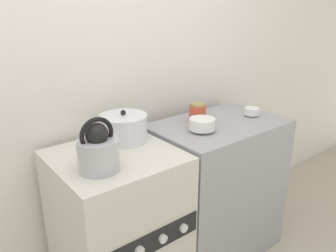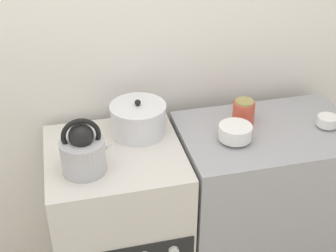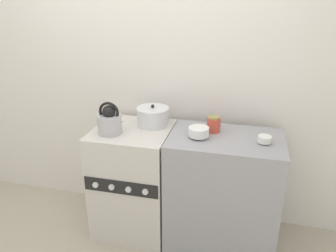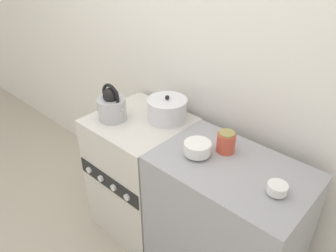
{
  "view_description": "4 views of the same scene",
  "coord_description": "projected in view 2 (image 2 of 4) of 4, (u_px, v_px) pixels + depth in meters",
  "views": [
    {
      "loc": [
        -0.7,
        -1.02,
        1.57
      ],
      "look_at": [
        0.34,
        0.29,
        0.98
      ],
      "focal_mm": 35.0,
      "sensor_mm": 36.0,
      "label": 1
    },
    {
      "loc": [
        -0.17,
        -1.39,
        2.06
      ],
      "look_at": [
        0.25,
        0.32,
        0.98
      ],
      "focal_mm": 50.0,
      "sensor_mm": 36.0,
      "label": 2
    },
    {
      "loc": [
        0.82,
        -1.91,
        1.89
      ],
      "look_at": [
        0.29,
        0.29,
        0.96
      ],
      "focal_mm": 35.0,
      "sensor_mm": 36.0,
      "label": 3
    },
    {
      "loc": [
        1.38,
        -0.93,
        1.97
      ],
      "look_at": [
        0.25,
        0.3,
        0.95
      ],
      "focal_mm": 35.0,
      "sensor_mm": 36.0,
      "label": 4
    }
  ],
  "objects": [
    {
      "name": "cooking_pot",
      "position": [
        138.0,
        119.0,
        2.12
      ],
      "size": [
        0.26,
        0.26,
        0.17
      ],
      "color": "silver",
      "rests_on": "stove"
    },
    {
      "name": "storage_jar",
      "position": [
        244.0,
        112.0,
        2.17
      ],
      "size": [
        0.1,
        0.1,
        0.12
      ],
      "color": "#CC4C38",
      "rests_on": "counter"
    },
    {
      "name": "kettle",
      "position": [
        83.0,
        151.0,
        1.86
      ],
      "size": [
        0.22,
        0.18,
        0.24
      ],
      "color": "#B2B2B7",
      "rests_on": "stove"
    },
    {
      "name": "counter",
      "position": [
        260.0,
        206.0,
        2.39
      ],
      "size": [
        0.82,
        0.54,
        0.92
      ],
      "color": "#99999E",
      "rests_on": "ground_plane"
    },
    {
      "name": "enamel_bowl",
      "position": [
        235.0,
        132.0,
        2.05
      ],
      "size": [
        0.15,
        0.15,
        0.08
      ],
      "color": "white",
      "rests_on": "counter"
    },
    {
      "name": "stove",
      "position": [
        120.0,
        229.0,
        2.26
      ],
      "size": [
        0.59,
        0.6,
        0.91
      ],
      "color": "beige",
      "rests_on": "ground_plane"
    },
    {
      "name": "wall_back",
      "position": [
        98.0,
        46.0,
        2.14
      ],
      "size": [
        7.0,
        0.06,
        2.5
      ],
      "color": "silver",
      "rests_on": "ground_plane"
    },
    {
      "name": "small_ceramic_bowl",
      "position": [
        327.0,
        121.0,
        2.15
      ],
      "size": [
        0.09,
        0.09,
        0.05
      ],
      "color": "white",
      "rests_on": "counter"
    }
  ]
}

